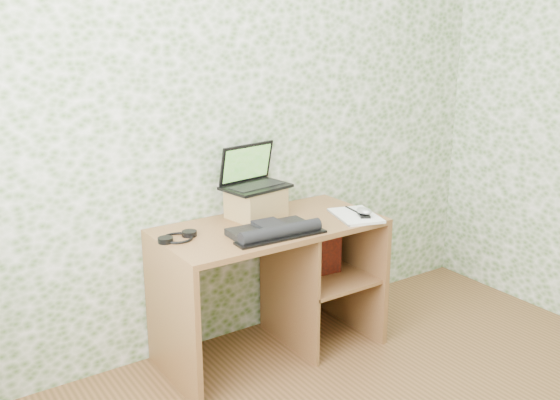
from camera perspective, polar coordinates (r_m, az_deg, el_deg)
wall_back at (r=3.43m, az=-3.82°, el=7.91°), size 3.50×0.00×3.50m
desk at (r=3.45m, az=-0.08°, el=-6.12°), size 1.20×0.60×0.75m
riser at (r=3.39m, az=-2.21°, el=-0.27°), size 0.30×0.27×0.16m
laptop at (r=3.38m, az=-2.56°, el=2.10°), size 0.38×0.29×0.23m
keyboard at (r=3.13m, az=-0.54°, el=-2.78°), size 0.49×0.26×0.07m
headphones at (r=3.11m, az=-9.34°, el=-3.39°), size 0.21×0.18×0.03m
notepad at (r=3.44m, az=6.94°, el=-1.43°), size 0.29×0.36×0.01m
mouse at (r=3.41m, az=7.69°, el=-1.18°), size 0.11×0.12×0.04m
pen at (r=3.50m, az=6.68°, el=-0.91°), size 0.03×0.15×0.01m
red_box at (r=3.55m, az=3.62°, el=-4.51°), size 0.26×0.10×0.30m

